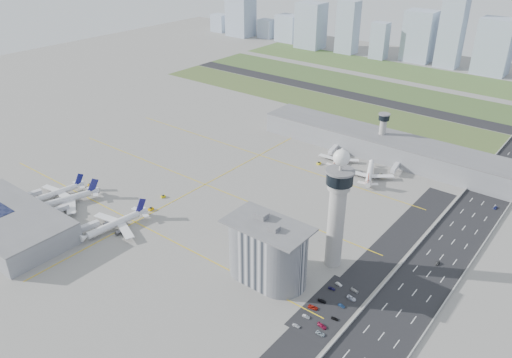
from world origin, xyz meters
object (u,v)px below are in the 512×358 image
Objects in this scene: jet_bridge_far_1 at (397,166)px; tug_0 at (90,185)px; jet_bridge_near_0 at (20,200)px; car_lot_5 at (339,284)px; tug_4 at (319,163)px; car_lot_4 at (332,288)px; car_lot_2 at (313,307)px; car_lot_11 at (355,290)px; car_lot_1 at (306,316)px; car_lot_6 at (320,334)px; admin_building at (267,251)px; car_hw_2 at (495,208)px; jet_bridge_far_0 at (336,148)px; tug_3 at (163,196)px; car_hw_1 at (438,263)px; car_lot_3 at (322,301)px; car_lot_10 at (351,298)px; car_hw_4 at (496,167)px; jet_bridge_near_1 at (46,216)px; tug_1 at (95,223)px; jet_bridge_near_2 at (76,233)px; tug_2 at (151,209)px; airplane_far_a at (339,154)px; car_lot_8 at (335,319)px; airplane_near_b at (63,196)px; airplane_far_b at (370,170)px; secondary_tower at (383,130)px; airplane_near_a at (55,190)px; tug_5 at (382,175)px; car_lot_0 at (296,326)px; airplane_near_c at (113,221)px; car_lot_7 at (322,326)px; control_tower at (337,205)px.

jet_bridge_far_1 reaches higher than tug_0.
jet_bridge_near_0 is 3.95× the size of car_lot_5.
tug_4 is 139.11m from car_lot_4.
car_lot_2 reaches higher than car_lot_11.
car_lot_1 is 11.63m from car_lot_6.
car_hw_2 is at bearing 63.20° from admin_building.
jet_bridge_far_0 reaches higher than tug_3.
car_hw_1 is at bearing -150.45° from tug_0.
car_lot_3 is 0.84× the size of car_lot_10.
jet_bridge_far_0 is 115.32m from car_hw_4.
car_lot_5 reaches higher than car_lot_11.
tug_1 is (26.39, 14.98, -2.05)m from jet_bridge_near_1.
car_lot_1 is (136.29, 26.74, -2.27)m from jet_bridge_near_2.
jet_bridge_near_1 reaches higher than tug_2.
tug_2 is (-54.85, -133.93, -4.07)m from airplane_far_a.
car_lot_2 is (195.59, 33.66, -2.20)m from jet_bridge_near_0.
jet_bridge_near_1 reaches higher than car_lot_3.
jet_bridge_far_0 is 185.08m from car_lot_1.
jet_bridge_far_0 is 4.20× the size of car_lot_8.
car_lot_11 is at bearing -160.66° from tug_3.
jet_bridge_near_1 is 3.53× the size of car_lot_11.
tug_3 reaches higher than car_lot_2.
airplane_near_b reaches higher than airplane_far_b.
car_hw_1 is (21.63, 79.95, 0.02)m from car_lot_6.
car_lot_11 reaches higher than car_lot_8.
secondary_tower is at bearing 162.16° from car_hw_2.
jet_bridge_far_1 is 148.66m from car_lot_10.
car_lot_10 is at bearing -68.50° from secondary_tower.
tug_0 is at bearing 178.29° from airplane_near_a.
tug_5 is (105.11, 160.71, 0.15)m from tug_1.
car_lot_6 is at bearing -71.55° from jet_bridge_near_2.
car_hw_1 is (85.45, -109.24, -18.19)m from secondary_tower.
tug_4 is at bearing 21.73° from car_lot_0.
admin_building reaches higher than car_lot_4.
jet_bridge_near_0 is 4.13× the size of car_hw_4.
secondary_tower is 0.73× the size of airplane_near_c.
airplane_far_b reaches higher than car_lot_1.
admin_building reaches higher than car_lot_1.
jet_bridge_near_1 is (-94.94, -179.91, -2.14)m from airplane_far_a.
tug_4 is 159.69m from car_lot_1.
airplane_far_b reaches higher than car_lot_10.
car_lot_1 is 214.76m from car_hw_4.
jet_bridge_near_0 is 196.97m from car_lot_0.
airplane_far_a is 7.52× the size of car_lot_10.
airplane_far_b reaches higher than tug_5.
jet_bridge_far_1 is 176.24m from car_lot_6.
jet_bridge_near_0 reaches higher than car_lot_7.
tug_1 is 0.70× the size of car_hw_2.
car_lot_6 is (11.24, -11.85, -0.06)m from car_lot_2.
control_tower is at bearing 58.06° from car_lot_10.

